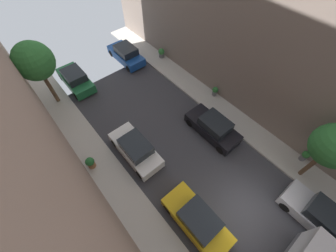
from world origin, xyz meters
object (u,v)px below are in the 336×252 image
Objects in this scene: parked_car_left_4 at (75,79)px; potted_plant_0 at (161,53)px; potted_plant_1 at (215,91)px; potted_plant_4 at (305,156)px; street_tree_0 at (34,62)px; street_tree_1 at (334,146)px; parked_car_left_2 at (197,220)px; parked_car_right_3 at (126,54)px; parked_car_right_2 at (213,127)px; parked_car_right_1 at (321,218)px; parked_car_left_3 at (136,149)px; potted_plant_5 at (90,163)px.

parked_car_left_4 is 4.56× the size of potted_plant_0.
potted_plant_1 is 0.97× the size of potted_plant_4.
street_tree_0 is 1.12× the size of street_tree_1.
street_tree_1 reaches higher than parked_car_left_2.
parked_car_right_3 is 0.79× the size of street_tree_0.
parked_car_right_2 is 1.00× the size of parked_car_right_3.
parked_car_right_1 is at bearing -90.00° from parked_car_right_2.
parked_car_right_3 is 17.92m from street_tree_1.
street_tree_1 reaches higher than parked_car_left_3.
parked_car_right_1 is at bearing -90.00° from parked_car_right_3.
parked_car_left_4 is 12.20m from potted_plant_1.
parked_car_left_2 reaches higher than potted_plant_1.
parked_car_left_3 is at bearing 117.60° from parked_car_right_1.
parked_car_left_4 is 19.17m from street_tree_1.
parked_car_left_2 is 0.79× the size of street_tree_0.
parked_car_right_1 is at bearing -99.19° from potted_plant_0.
parked_car_left_2 and parked_car_right_3 have the same top height.
parked_car_left_3 and parked_car_right_1 have the same top height.
parked_car_right_2 reaches higher than potted_plant_5.
parked_car_right_1 is 5.03× the size of potted_plant_1.
street_tree_1 is 5.73× the size of potted_plant_1.
parked_car_left_2 is at bearing -143.16° from potted_plant_1.
street_tree_1 reaches higher than parked_car_right_2.
street_tree_1 reaches higher than potted_plant_5.
parked_car_right_3 is 4.52× the size of potted_plant_5.
potted_plant_4 is 0.93× the size of potted_plant_5.
parked_car_left_2 is 6.96m from parked_car_right_1.
parked_car_left_3 is at bearing 90.00° from parked_car_left_2.
potted_plant_5 reaches higher than potted_plant_0.
potted_plant_5 is (-0.70, -7.26, -3.45)m from street_tree_0.
parked_car_left_4 is 1.00× the size of parked_car_right_3.
parked_car_left_3 is at bearing -138.27° from potted_plant_0.
parked_car_right_2 is 4.86× the size of potted_plant_4.
parked_car_left_2 is 14.88m from street_tree_0.
potted_plant_1 is (2.99, 10.67, -0.11)m from parked_car_right_1.
parked_car_left_2 is at bearing -81.44° from street_tree_0.
parked_car_right_2 is 7.04m from street_tree_1.
potted_plant_5 is at bearing 125.77° from parked_car_right_1.
potted_plant_4 is at bearing -89.66° from potted_plant_1.
street_tree_1 is at bearing -42.39° from potted_plant_5.
parked_car_right_2 is (0.00, 8.16, 0.00)m from parked_car_right_1.
parked_car_right_2 is at bearing -21.87° from parked_car_left_3.
parked_car_left_3 is 8.39m from potted_plant_1.
potted_plant_0 is (8.26, -1.83, -0.07)m from parked_car_left_4.
potted_plant_1 is (0.12, -7.03, -0.03)m from potted_plant_0.
parked_car_left_2 and parked_car_right_1 have the same top height.
parked_car_left_2 is 4.86× the size of potted_plant_4.
parked_car_right_3 is (5.40, 9.33, 0.00)m from parked_car_left_3.
parked_car_right_2 reaches higher than potted_plant_1.
potted_plant_5 is (-2.85, 7.07, -0.08)m from parked_car_left_2.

